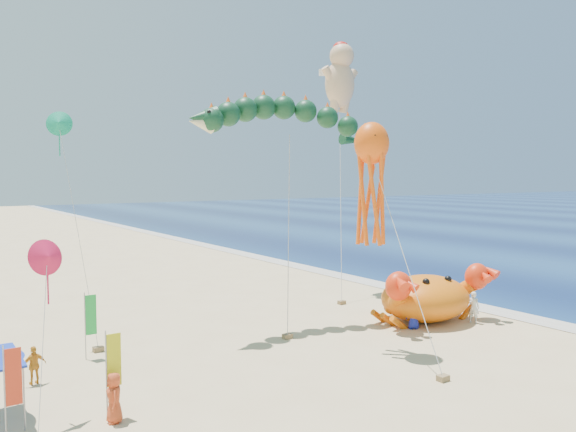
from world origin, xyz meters
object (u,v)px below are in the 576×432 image
at_px(crab_inflatable, 427,296).
at_px(octopus_kite, 372,174).
at_px(dragon_kite, 287,125).
at_px(cherub_kite, 340,76).

distance_m(crab_inflatable, octopus_kite, 9.93).
bearing_deg(dragon_kite, cherub_kite, 34.41).
bearing_deg(crab_inflatable, octopus_kite, -162.31).
relative_size(crab_inflatable, cherub_kite, 0.41).
bearing_deg(octopus_kite, crab_inflatable, 17.69).
bearing_deg(octopus_kite, cherub_kite, 56.22).
xyz_separation_m(dragon_kite, octopus_kite, (0.66, -6.42, -2.87)).
distance_m(dragon_kite, octopus_kite, 7.06).
bearing_deg(dragon_kite, octopus_kite, -84.10).
bearing_deg(dragon_kite, crab_inflatable, -31.37).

